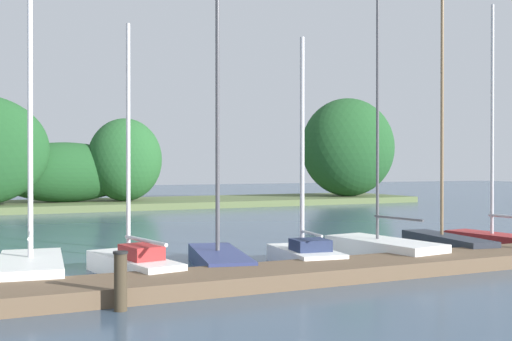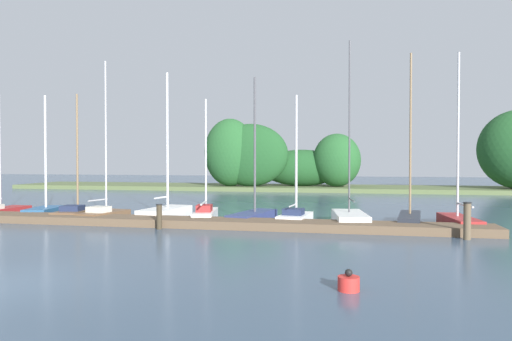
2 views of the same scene
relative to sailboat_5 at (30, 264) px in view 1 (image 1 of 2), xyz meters
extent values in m
cube|color=brown|center=(1.18, -2.56, -0.22)|extent=(27.82, 1.80, 0.35)
cube|color=#56663D|center=(1.18, 24.53, -0.19)|extent=(54.14, 8.00, 0.40)
ellipsoid|color=#1E4C23|center=(4.30, 24.42, 1.84)|extent=(8.50, 3.26, 3.66)
ellipsoid|color=#1E4C23|center=(24.05, 23.15, 3.58)|extent=(7.26, 5.41, 7.14)
ellipsoid|color=#235628|center=(7.84, 23.90, 2.61)|extent=(4.65, 4.02, 5.20)
cube|color=white|center=(-0.02, -0.16, -0.12)|extent=(1.75, 3.59, 0.55)
cube|color=white|center=(0.16, 1.38, -0.15)|extent=(0.85, 0.94, 0.46)
cylinder|color=silver|center=(0.01, 0.09, 3.60)|extent=(0.12, 0.12, 6.90)
cylinder|color=silver|center=(-0.06, -0.51, 0.71)|extent=(0.23, 1.36, 0.08)
cube|color=white|center=(2.23, -0.50, -0.15)|extent=(1.59, 3.56, 0.49)
cube|color=white|center=(1.93, 1.02, -0.17)|extent=(0.67, 0.94, 0.42)
cube|color=maroon|center=(2.31, -0.92, 0.26)|extent=(0.89, 1.15, 0.32)
cylinder|color=#B7B7BC|center=(2.18, -0.25, 2.85)|extent=(0.10, 0.10, 5.52)
cylinder|color=#B7B7BC|center=(2.35, -1.12, 0.54)|extent=(0.47, 1.96, 0.09)
cube|color=navy|center=(4.54, -0.18, -0.18)|extent=(1.92, 3.93, 0.43)
cube|color=navy|center=(4.90, 1.48, -0.20)|extent=(0.81, 1.06, 0.36)
cylinder|color=#4C4C51|center=(4.60, 0.10, 3.35)|extent=(0.11, 0.11, 6.63)
cube|color=white|center=(6.71, -0.78, -0.17)|extent=(1.49, 2.80, 0.45)
cube|color=white|center=(6.85, 0.42, -0.19)|extent=(0.73, 0.74, 0.38)
cube|color=#1E2847|center=(6.67, -1.11, 0.20)|extent=(0.98, 0.90, 0.29)
cylinder|color=#B7B7BC|center=(6.73, -0.58, 2.84)|extent=(0.12, 0.12, 5.57)
cylinder|color=#B7B7BC|center=(6.66, -1.16, 0.50)|extent=(0.22, 1.32, 0.07)
cube|color=white|center=(9.22, -0.80, -0.11)|extent=(1.82, 3.67, 0.57)
cube|color=white|center=(9.01, 0.77, -0.14)|extent=(0.86, 0.97, 0.48)
cylinder|color=#4C4C51|center=(9.18, -0.54, 4.12)|extent=(0.08, 0.08, 7.89)
cylinder|color=#4C4C51|center=(9.29, -1.33, 0.81)|extent=(0.30, 1.75, 0.07)
cube|color=#232833|center=(11.88, -0.38, -0.14)|extent=(1.42, 3.83, 0.52)
cube|color=#232833|center=(12.12, 1.29, -0.16)|extent=(0.62, 1.00, 0.44)
cylinder|color=#7F6647|center=(11.92, -0.10, 3.79)|extent=(0.10, 0.10, 7.34)
cube|color=maroon|center=(13.98, -0.40, -0.17)|extent=(1.38, 3.57, 0.46)
cube|color=maroon|center=(13.82, 1.16, -0.19)|extent=(0.65, 0.92, 0.39)
cylinder|color=#B7B7BC|center=(13.96, -0.14, 3.73)|extent=(0.10, 0.10, 7.33)
cylinder|color=#3D3323|center=(1.19, -3.71, 0.13)|extent=(0.24, 0.24, 1.04)
cylinder|color=black|center=(1.19, -3.71, 0.67)|extent=(0.27, 0.27, 0.04)
camera|label=1|loc=(-1.38, -14.87, 2.23)|focal=43.60mm
camera|label=2|loc=(9.31, -22.42, 2.55)|focal=32.71mm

